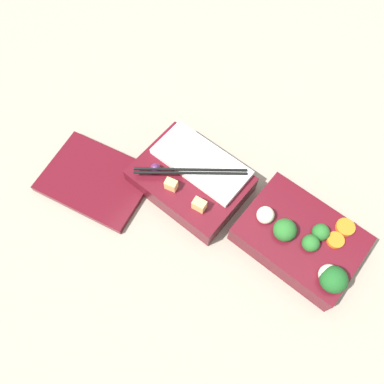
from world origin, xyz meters
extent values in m
plane|color=gray|center=(0.00, 0.00, 0.00)|extent=(3.00, 3.00, 0.00)
cube|color=#510F19|center=(-0.10, -0.01, 0.02)|extent=(0.20, 0.14, 0.04)
sphere|color=#236023|center=(-0.07, 0.01, 0.05)|extent=(0.04, 0.04, 0.04)
sphere|color=#236023|center=(-0.12, -0.03, 0.05)|extent=(0.03, 0.03, 0.03)
sphere|color=#236023|center=(-0.11, 0.00, 0.05)|extent=(0.03, 0.03, 0.03)
sphere|color=#19511E|center=(-0.17, 0.03, 0.06)|extent=(0.04, 0.04, 0.04)
cylinder|color=orange|center=(-0.14, -0.06, 0.05)|extent=(0.04, 0.04, 0.01)
cylinder|color=orange|center=(-0.14, -0.03, 0.05)|extent=(0.04, 0.04, 0.01)
sphere|color=beige|center=(-0.16, 0.03, 0.05)|extent=(0.03, 0.03, 0.03)
sphere|color=beige|center=(-0.03, 0.01, 0.05)|extent=(0.03, 0.03, 0.03)
cube|color=#510F19|center=(0.12, 0.02, 0.02)|extent=(0.20, 0.14, 0.04)
cube|color=white|center=(0.12, -0.01, 0.05)|extent=(0.17, 0.08, 0.01)
cube|color=#EAB266|center=(0.07, 0.06, 0.05)|extent=(0.02, 0.02, 0.02)
cube|color=#EAB266|center=(0.13, 0.06, 0.05)|extent=(0.02, 0.02, 0.02)
sphere|color=#4C1E4C|center=(0.17, 0.06, 0.05)|extent=(0.02, 0.02, 0.02)
cylinder|color=black|center=(0.12, 0.02, 0.06)|extent=(0.16, 0.13, 0.01)
cylinder|color=black|center=(0.12, 0.03, 0.06)|extent=(0.16, 0.13, 0.01)
cube|color=#510F19|center=(0.26, 0.13, 0.01)|extent=(0.22, 0.18, 0.01)
camera|label=1|loc=(-0.09, 0.27, 0.63)|focal=35.00mm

